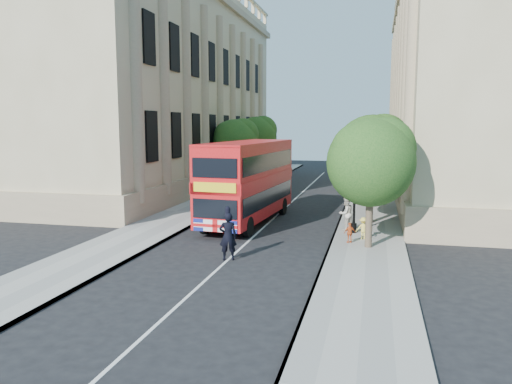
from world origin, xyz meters
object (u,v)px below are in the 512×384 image
Objects in this scene: police_constable at (228,236)px; woman_pedestrian at (346,214)px; double_decker_bus at (248,179)px; box_van at (249,185)px; lamp_post at (355,187)px.

police_constable reaches higher than woman_pedestrian.
woman_pedestrian is at bearing -8.30° from double_decker_bus.
police_constable is (1.18, -8.09, -1.55)m from double_decker_bus.
police_constable is (2.91, -15.10, -0.35)m from box_van.
woman_pedestrian is (4.55, 6.78, -0.01)m from police_constable.
lamp_post is 11.93m from box_van.
lamp_post is 2.51× the size of police_constable.
box_van reaches higher than police_constable.
double_decker_bus is (-6.18, 1.85, 0.07)m from lamp_post.
lamp_post reaches higher than woman_pedestrian.
box_van is (-7.90, 8.86, -1.13)m from lamp_post.
lamp_post is 1.65m from woman_pedestrian.
box_van is (-1.73, 7.01, -1.20)m from double_decker_bus.
police_constable is at bearing -77.00° from box_van.
double_decker_bus is 6.08m from woman_pedestrian.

